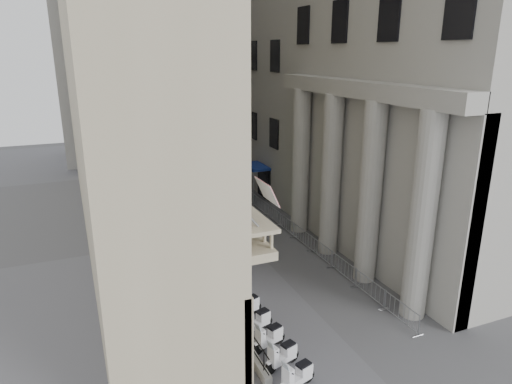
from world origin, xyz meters
TOP-DOWN VIEW (x-y plane):
  - far_building at (0.00, 48.00)m, footprint 22.00×10.00m
  - iron_fence at (-4.30, 18.00)m, footprint 0.30×28.00m
  - blue_awning at (4.15, 26.00)m, footprint 1.60×3.00m
  - flag at (-4.00, 5.00)m, footprint 1.00×1.40m
  - scooter_1 at (-3.33, 4.85)m, footprint 1.50×0.93m
  - scooter_2 at (-3.33, 6.18)m, footprint 1.50×0.93m
  - scooter_3 at (-3.33, 7.51)m, footprint 1.50×0.93m
  - scooter_4 at (-3.33, 8.85)m, footprint 1.50×0.93m
  - scooter_5 at (-3.33, 10.18)m, footprint 1.50×0.93m
  - scooter_6 at (-3.33, 11.51)m, footprint 1.50×0.93m
  - scooter_7 at (-3.33, 12.84)m, footprint 1.50×0.93m
  - scooter_8 at (-3.33, 14.17)m, footprint 1.50×0.93m
  - scooter_9 at (-3.33, 15.50)m, footprint 1.50×0.93m
  - scooter_10 at (-3.33, 16.83)m, footprint 1.50×0.93m
  - scooter_11 at (-3.33, 18.16)m, footprint 1.50×0.93m
  - scooter_12 at (-3.33, 19.49)m, footprint 1.50×0.93m
  - barrier_0 at (3.26, 5.62)m, footprint 0.60×2.40m
  - barrier_1 at (3.26, 8.12)m, footprint 0.60×2.40m
  - barrier_2 at (3.26, 10.62)m, footprint 0.60×2.40m
  - barrier_3 at (3.26, 13.12)m, footprint 0.60×2.40m
  - barrier_4 at (3.26, 15.62)m, footprint 0.60×2.40m
  - barrier_5 at (3.26, 18.12)m, footprint 0.60×2.40m
  - barrier_6 at (3.26, 20.62)m, footprint 0.60×2.40m
  - barrier_7 at (3.26, 23.12)m, footprint 0.60×2.40m
  - barrier_8 at (3.26, 25.62)m, footprint 0.60×2.40m
  - barrier_9 at (3.26, 28.12)m, footprint 0.60×2.40m
  - security_tent at (-3.60, 29.18)m, footprint 4.14×4.14m
  - street_lamp at (-3.90, 18.45)m, footprint 2.59×0.44m
  - info_kiosk at (-4.19, 18.62)m, footprint 0.32×0.80m
  - pedestrian_a at (0.87, 30.87)m, footprint 0.70×0.59m
  - pedestrian_b at (3.00, 28.69)m, footprint 1.15×1.06m
  - pedestrian_c at (-1.06, 29.19)m, footprint 1.01×0.98m

SIDE VIEW (x-z plane):
  - iron_fence at x=-4.30m, z-range -0.70..0.70m
  - blue_awning at x=4.15m, z-range -1.50..1.50m
  - flag at x=-4.00m, z-range -4.10..4.10m
  - scooter_1 at x=-3.33m, z-range -0.75..0.75m
  - scooter_2 at x=-3.33m, z-range -0.75..0.75m
  - scooter_3 at x=-3.33m, z-range -0.75..0.75m
  - scooter_4 at x=-3.33m, z-range -0.75..0.75m
  - scooter_5 at x=-3.33m, z-range -0.75..0.75m
  - scooter_6 at x=-3.33m, z-range -0.75..0.75m
  - scooter_7 at x=-3.33m, z-range -0.75..0.75m
  - scooter_8 at x=-3.33m, z-range -0.75..0.75m
  - scooter_9 at x=-3.33m, z-range -0.75..0.75m
  - scooter_10 at x=-3.33m, z-range -0.75..0.75m
  - scooter_11 at x=-3.33m, z-range -0.75..0.75m
  - scooter_12 at x=-3.33m, z-range -0.75..0.75m
  - barrier_0 at x=3.26m, z-range -0.55..0.55m
  - barrier_1 at x=3.26m, z-range -0.55..0.55m
  - barrier_2 at x=3.26m, z-range -0.55..0.55m
  - barrier_3 at x=3.26m, z-range -0.55..0.55m
  - barrier_4 at x=3.26m, z-range -0.55..0.55m
  - barrier_5 at x=3.26m, z-range -0.55..0.55m
  - barrier_6 at x=3.26m, z-range -0.55..0.55m
  - barrier_7 at x=3.26m, z-range -0.55..0.55m
  - barrier_8 at x=3.26m, z-range -0.55..0.55m
  - barrier_9 at x=3.26m, z-range -0.55..0.55m
  - pedestrian_a at x=0.87m, z-range 0.00..1.63m
  - info_kiosk at x=-4.19m, z-range 0.01..1.66m
  - pedestrian_c at x=-1.06m, z-range 0.00..1.75m
  - pedestrian_b at x=3.00m, z-range 0.00..1.91m
  - security_tent at x=-3.60m, z-range 1.13..4.49m
  - street_lamp at x=-3.90m, z-range 0.75..8.70m
  - far_building at x=0.00m, z-range 0.00..30.00m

